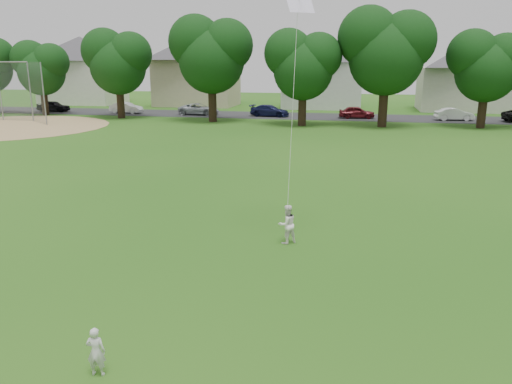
# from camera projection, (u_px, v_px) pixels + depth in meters

# --- Properties ---
(ground) EXTENTS (160.00, 160.00, 0.00)m
(ground) POSITION_uv_depth(u_px,v_px,m) (157.00, 301.00, 11.99)
(ground) COLOR #1E5112
(ground) RESTS_ON ground
(street) EXTENTS (90.00, 7.00, 0.01)m
(street) POSITION_uv_depth(u_px,v_px,m) (315.00, 116.00, 51.76)
(street) COLOR #2D2D30
(street) RESTS_ON ground
(dirt_infield) EXTENTS (18.00, 18.00, 0.02)m
(dirt_infield) POSITION_uv_depth(u_px,v_px,m) (3.00, 127.00, 43.58)
(dirt_infield) COLOR #9E7F51
(dirt_infield) RESTS_ON ground
(toddler) EXTENTS (0.38, 0.28, 0.96)m
(toddler) POSITION_uv_depth(u_px,v_px,m) (96.00, 352.00, 9.05)
(toddler) COLOR silver
(toddler) RESTS_ON ground
(older_boy) EXTENTS (0.77, 0.75, 1.25)m
(older_boy) POSITION_uv_depth(u_px,v_px,m) (287.00, 224.00, 15.63)
(older_boy) COLOR white
(older_boy) RESTS_ON ground
(kite) EXTENTS (1.19, 1.08, 6.94)m
(kite) POSITION_uv_depth(u_px,v_px,m) (293.00, 110.00, 15.09)
(kite) COLOR white
(kite) RESTS_ON ground
(tree_row) EXTENTS (81.66, 8.54, 11.53)m
(tree_row) POSITION_uv_depth(u_px,v_px,m) (382.00, 51.00, 43.20)
(tree_row) COLOR black
(tree_row) RESTS_ON ground
(parked_cars) EXTENTS (71.30, 2.67, 1.25)m
(parked_cars) POSITION_uv_depth(u_px,v_px,m) (364.00, 112.00, 49.69)
(parked_cars) COLOR black
(parked_cars) RESTS_ON ground
(house_row) EXTENTS (77.69, 14.22, 10.41)m
(house_row) POSITION_uv_depth(u_px,v_px,m) (314.00, 64.00, 60.13)
(house_row) COLOR white
(house_row) RESTS_ON ground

